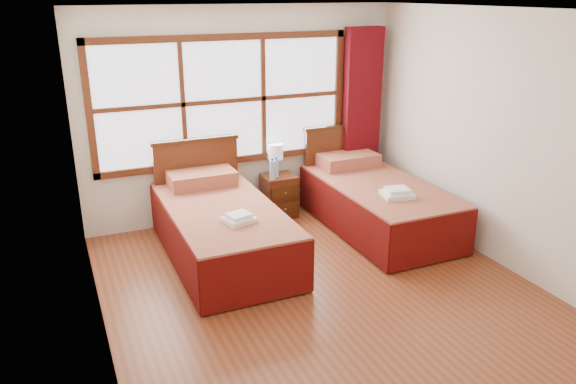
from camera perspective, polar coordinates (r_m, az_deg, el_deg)
name	(u,v)px	position (r m, az deg, el deg)	size (l,w,h in m)	color
floor	(324,293)	(5.50, 3.66, -10.23)	(4.50, 4.50, 0.00)	brown
ceiling	(331,10)	(4.76, 4.37, 17.97)	(4.50, 4.50, 0.00)	white
wall_back	(243,115)	(6.99, -4.58, 7.79)	(4.00, 4.00, 0.00)	silver
wall_left	(90,195)	(4.46, -19.48, -0.32)	(4.50, 4.50, 0.00)	silver
wall_right	(502,141)	(6.13, 20.89, 4.84)	(4.50, 4.50, 0.00)	silver
window	(224,101)	(6.83, -6.53, 9.17)	(3.16, 0.06, 1.56)	white
curtain	(361,117)	(7.55, 7.44, 7.59)	(0.50, 0.16, 2.30)	#5C090F
bed_left	(221,227)	(6.13, -6.82, -3.54)	(1.12, 2.18, 1.10)	#3E220C
bed_right	(376,202)	(6.89, 8.90, -0.97)	(1.11, 2.15, 1.08)	#3E220C
nightstand	(279,196)	(7.17, -0.90, -0.39)	(0.41, 0.41, 0.54)	#522511
towels_left	(239,218)	(5.58, -5.01, -2.67)	(0.34, 0.32, 0.09)	white
towels_right	(397,193)	(6.37, 11.04, -0.10)	(0.38, 0.35, 0.10)	white
lamp	(275,152)	(7.12, -1.30, 4.04)	(0.20, 0.20, 0.38)	#B5823A
bottle_near	(272,170)	(6.91, -1.60, 2.28)	(0.07, 0.07, 0.27)	#A3C0D1
bottle_far	(276,168)	(7.00, -1.23, 2.46)	(0.07, 0.07, 0.25)	#A3C0D1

